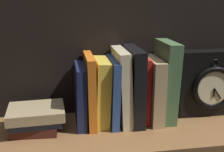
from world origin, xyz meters
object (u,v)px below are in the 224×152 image
Objects in this scene: book_orange_pandolfini at (90,90)px; framed_clock at (210,84)px; book_navy_bierce at (81,95)px; book_red_requiem at (143,89)px; book_tan_shortstories at (152,89)px; book_black_skeptic at (134,85)px; book_yellow_seinlanguage at (101,92)px; book_cream_twain at (122,86)px; book_stack_side at (36,118)px; book_blue_modern at (112,91)px; book_green_romantic at (165,81)px.

book_orange_pandolfini and framed_clock have the same top height.
book_orange_pandolfini is (2.84, 0.00, 1.48)cm from book_navy_bierce.
book_tan_shortstories is (2.99, 0.00, -0.30)cm from book_red_requiem.
book_black_skeptic reaches higher than book_orange_pandolfini.
book_cream_twain is at bearing 0.00° from book_yellow_seinlanguage.
book_navy_bierce is 41.43cm from framed_clock.
book_orange_pandolfini is at bearing -179.39° from framed_clock.
book_red_requiem reaches higher than book_navy_bierce.
book_orange_pandolfini reaches higher than book_tan_shortstories.
book_red_requiem is at bearing -0.00° from book_cream_twain.
book_stack_side is at bearing -174.23° from book_black_skeptic.
book_blue_modern is 0.88× the size of book_cream_twain.
book_cream_twain reaches higher than book_blue_modern.
book_green_romantic is (16.72, 0.00, 2.37)cm from book_blue_modern.
framed_clock is (41.40, 0.41, 1.40)cm from book_navy_bierce.
book_black_skeptic is (13.36, 0.00, 0.87)cm from book_orange_pandolfini.
book_navy_bierce is 6.31cm from book_yellow_seinlanguage.
book_red_requiem is (6.64, -0.00, -1.18)cm from book_cream_twain.
book_blue_modern is at bearing -0.00° from book_navy_bierce.
book_cream_twain is 28.88cm from framed_clock.
book_cream_twain reaches higher than book_stack_side.
book_green_romantic is (10.12, 0.00, 0.83)cm from book_black_skeptic.
book_yellow_seinlanguage and book_blue_modern have the same top height.
book_orange_pandolfini is 17.56cm from book_stack_side.
book_stack_side is at bearing -175.70° from book_green_romantic.
book_orange_pandolfini is 0.86× the size of book_green_romantic.
book_orange_pandolfini is 1.08× the size of book_tan_shortstories.
book_navy_bierce is at bearing 180.00° from book_orange_pandolfini.
book_navy_bierce is 26.51cm from book_green_romantic.
framed_clock reaches higher than book_red_requiem.
book_blue_modern is 3.24cm from book_cream_twain.
book_green_romantic reaches higher than book_orange_pandolfini.
book_yellow_seinlanguage is (6.27, 0.00, 0.75)cm from book_navy_bierce.
book_navy_bierce is 0.92× the size of book_yellow_seinlanguage.
book_yellow_seinlanguage is at bearing 180.00° from book_green_romantic.
book_orange_pandolfini is 23.54cm from book_green_romantic.
book_black_skeptic is 0.93× the size of book_green_romantic.
book_green_romantic is (26.32, 0.00, 3.18)cm from book_navy_bierce.
book_green_romantic is (13.79, -0.00, 1.00)cm from book_cream_twain.
book_black_skeptic is at bearing -179.07° from framed_clock.
book_cream_twain is 0.98× the size of book_black_skeptic.
framed_clock reaches higher than book_stack_side.
book_red_requiem is 0.95× the size of framed_clock.
book_black_skeptic is (16.20, 0.00, 2.36)cm from book_navy_bierce.
book_red_requiem is at bearing 0.00° from book_orange_pandolfini.
book_cream_twain is at bearing 180.00° from book_tan_shortstories.
book_red_requiem is at bearing -178.94° from framed_clock.
book_black_skeptic is 1.14× the size of book_red_requiem.
book_navy_bierce is 9.64cm from book_blue_modern.
book_green_romantic reaches higher than framed_clock.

